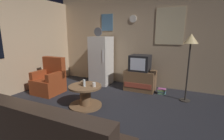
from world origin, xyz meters
TOP-DOWN VIEW (x-y plane):
  - ground_plane at (0.00, 0.00)m, footprint 12.00×12.00m
  - wall_with_art at (0.01, 2.45)m, footprint 5.20×0.12m
  - wall_left_with_window at (-2.55, -0.01)m, footprint 0.12×5.20m
  - fridge at (-0.86, 2.00)m, footprint 0.60×0.62m
  - tv_stand at (0.44, 1.91)m, footprint 0.84×0.53m
  - crt_tv at (0.42, 1.91)m, footprint 0.54×0.51m
  - standing_lamp at (1.65, 1.60)m, footprint 0.32×0.32m
  - coffee_table at (-0.36, 0.33)m, footprint 0.72×0.72m
  - wine_glass at (-0.34, 0.28)m, footprint 0.05×0.05m
  - mug_ceramic_white at (-0.15, 0.35)m, footprint 0.08×0.08m
  - mug_ceramic_tan at (-0.44, 0.35)m, footprint 0.08×0.08m
  - armchair at (-1.75, 0.67)m, footprint 0.68×0.68m
  - book_stack at (1.07, 1.83)m, footprint 0.20×0.17m

SIDE VIEW (x-z plane):
  - ground_plane at x=0.00m, z-range 0.00..0.00m
  - book_stack at x=1.07m, z-range 0.00..0.15m
  - coffee_table at x=-0.36m, z-range 0.00..0.48m
  - tv_stand at x=0.44m, z-range 0.00..0.57m
  - armchair at x=-1.75m, z-range -0.14..0.82m
  - mug_ceramic_white at x=-0.15m, z-range 0.48..0.57m
  - mug_ceramic_tan at x=-0.44m, z-range 0.48..0.57m
  - wine_glass at x=-0.34m, z-range 0.48..0.63m
  - fridge at x=-0.86m, z-range -0.13..1.64m
  - crt_tv at x=0.42m, z-range 0.57..1.01m
  - wall_left_with_window at x=-2.55m, z-range 0.00..2.60m
  - standing_lamp at x=1.65m, z-range 0.56..2.15m
  - wall_with_art at x=0.01m, z-range 0.01..2.76m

